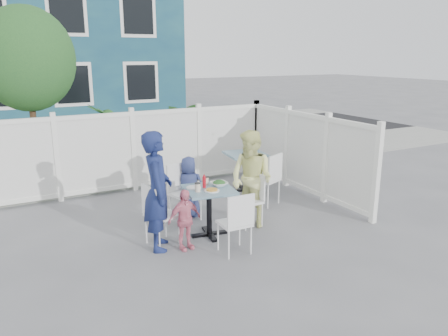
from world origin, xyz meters
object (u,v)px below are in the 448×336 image
chair_left (157,211)px  woman (251,179)px  chair_back (182,188)px  main_table (209,199)px  chair_near (237,219)px  man (158,191)px  boy (189,187)px  chair_right (252,195)px  toddler (185,220)px  spare_table (246,162)px

chair_left → woman: 1.62m
chair_left → chair_back: size_ratio=0.97×
chair_back → main_table: bearing=80.3°
chair_left → chair_near: bearing=35.4°
main_table → man: bearing=-176.9°
chair_left → boy: size_ratio=0.88×
main_table → chair_left: (-0.81, 0.02, -0.05)m
main_table → chair_right: (0.80, 0.06, -0.08)m
boy → chair_near: bearing=113.9°
woman → toddler: 1.38m
man → woman: size_ratio=1.10×
woman → toddler: woman is taller
man → toddler: man is taller
chair_near → woman: size_ratio=0.57×
chair_right → woman: bearing=95.6°
main_table → chair_near: (0.04, -0.77, -0.06)m
chair_left → chair_right: bearing=79.4°
main_table → spare_table: size_ratio=0.97×
woman → spare_table: bearing=131.1°
spare_table → boy: size_ratio=0.80×
spare_table → man: bearing=-145.2°
man → boy: man is taller
boy → woman: bearing=155.3°
spare_table → toddler: 2.90m
woman → chair_right: bearing=77.6°
chair_right → toddler: size_ratio=0.97×
chair_right → man: man is taller
chair_near → chair_right: bearing=49.0°
chair_back → spare_table: bearing=-170.3°
chair_near → boy: size_ratio=0.85×
chair_left → toddler: size_ratio=1.04×
chair_right → chair_back: size_ratio=0.90×
chair_right → toddler: toddler is taller
boy → man: bearing=71.3°
chair_right → woman: woman is taller
main_table → toddler: bearing=-153.0°
chair_left → boy: boy is taller
main_table → toddler: 0.60m
spare_table → chair_back: (-1.74, -0.84, -0.06)m
man → boy: (0.88, 0.94, -0.33)m
spare_table → woman: bearing=-118.2°
chair_left → woman: (1.60, 0.03, 0.24)m
chair_right → toddler: 1.36m
spare_table → chair_near: (-1.60, -2.43, -0.09)m
toddler → spare_table: bearing=34.1°
chair_back → toddler: size_ratio=1.07×
main_table → chair_near: 0.77m
toddler → chair_back: bearing=61.0°
chair_back → boy: 0.17m
chair_back → chair_near: bearing=78.8°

